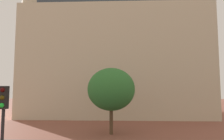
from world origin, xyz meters
TOP-DOWN VIEW (x-y plane):
  - landmark_building at (0.04, 28.23)m, footprint 26.70×13.84m
  - traffic_light_pole at (-4.01, 4.01)m, footprint 0.28×0.34m
  - tree_curb_far at (-0.23, 14.39)m, footprint 4.32×4.32m

SIDE VIEW (x-z plane):
  - traffic_light_pole at x=-4.01m, z-range 0.86..5.09m
  - tree_curb_far at x=-0.23m, z-range 1.03..7.00m
  - landmark_building at x=0.04m, z-range -6.89..26.04m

